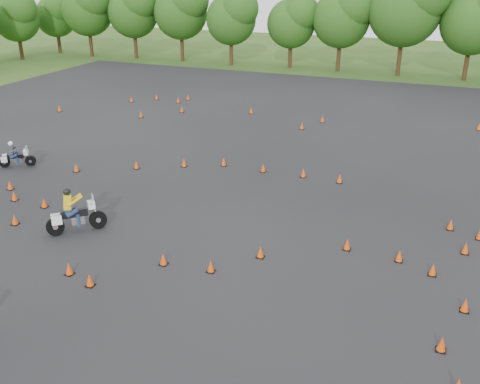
{
  "coord_description": "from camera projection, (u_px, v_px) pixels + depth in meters",
  "views": [
    {
      "loc": [
        7.99,
        -16.11,
        10.47
      ],
      "look_at": [
        0.0,
        4.0,
        1.2
      ],
      "focal_mm": 40.0,
      "sensor_mm": 36.0,
      "label": 1
    }
  ],
  "objects": [
    {
      "name": "rider_yellow",
      "position": [
        75.0,
        211.0,
        22.25
      ],
      "size": [
        2.33,
        2.29,
        1.93
      ],
      "primitive_type": null,
      "rotation": [
        0.0,
        0.0,
        0.77
      ],
      "color": "gold",
      "rests_on": "ground"
    },
    {
      "name": "ground",
      "position": [
        202.0,
        258.0,
        20.6
      ],
      "size": [
        140.0,
        140.0,
        0.0
      ],
      "primitive_type": "plane",
      "color": "#2D5119",
      "rests_on": "ground"
    },
    {
      "name": "rider_grey",
      "position": [
        16.0,
        153.0,
        29.63
      ],
      "size": [
        2.0,
        1.55,
        1.53
      ],
      "primitive_type": null,
      "rotation": [
        0.0,
        0.0,
        0.55
      ],
      "color": "#383B3F",
      "rests_on": "ground"
    },
    {
      "name": "treeline",
      "position": [
        402.0,
        34.0,
        48.24
      ],
      "size": [
        86.69,
        32.29,
        11.04
      ],
      "color": "#254F16",
      "rests_on": "ground"
    },
    {
      "name": "asphalt_pad",
      "position": [
        255.0,
        200.0,
        25.72
      ],
      "size": [
        62.0,
        62.0,
        0.0
      ],
      "primitive_type": "plane",
      "color": "black",
      "rests_on": "ground"
    },
    {
      "name": "traffic_cones",
      "position": [
        244.0,
        196.0,
        25.6
      ],
      "size": [
        36.8,
        33.51,
        0.45
      ],
      "color": "#E24909",
      "rests_on": "asphalt_pad"
    }
  ]
}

